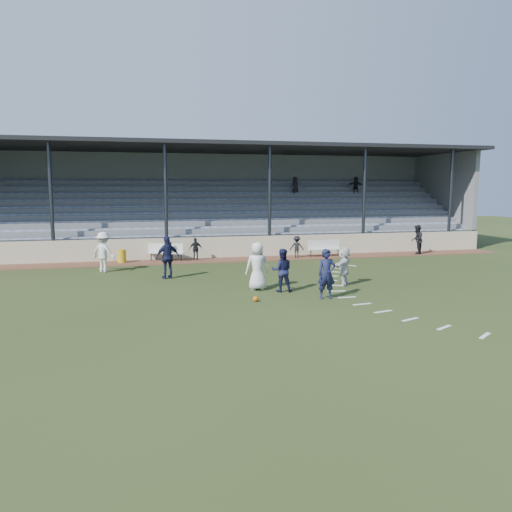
{
  "coord_description": "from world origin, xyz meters",
  "views": [
    {
      "loc": [
        -4.58,
        -16.72,
        4.02
      ],
      "look_at": [
        0.0,
        2.5,
        1.3
      ],
      "focal_mm": 35.0,
      "sensor_mm": 36.0,
      "label": 1
    }
  ],
  "objects_px": {
    "bench_right": "(324,247)",
    "official": "(417,240)",
    "trash_bin": "(122,256)",
    "player_white_lead": "(257,266)",
    "bench_left": "(166,250)",
    "player_navy_lead": "(327,274)",
    "football": "(256,299)"
  },
  "relations": [
    {
      "from": "bench_right",
      "to": "official",
      "type": "height_order",
      "value": "official"
    },
    {
      "from": "trash_bin",
      "to": "player_white_lead",
      "type": "relative_size",
      "value": 0.37
    },
    {
      "from": "bench_left",
      "to": "player_navy_lead",
      "type": "relative_size",
      "value": 1.11
    },
    {
      "from": "bench_right",
      "to": "official",
      "type": "distance_m",
      "value": 5.85
    },
    {
      "from": "trash_bin",
      "to": "official",
      "type": "height_order",
      "value": "official"
    },
    {
      "from": "player_white_lead",
      "to": "official",
      "type": "distance_m",
      "value": 14.36
    },
    {
      "from": "trash_bin",
      "to": "player_white_lead",
      "type": "distance_m",
      "value": 10.17
    },
    {
      "from": "trash_bin",
      "to": "bench_right",
      "type": "bearing_deg",
      "value": -0.78
    },
    {
      "from": "bench_right",
      "to": "official",
      "type": "relative_size",
      "value": 1.14
    },
    {
      "from": "football",
      "to": "official",
      "type": "bearing_deg",
      "value": 39.0
    },
    {
      "from": "football",
      "to": "player_navy_lead",
      "type": "xyz_separation_m",
      "value": [
        2.62,
        -0.13,
        0.81
      ]
    },
    {
      "from": "trash_bin",
      "to": "player_navy_lead",
      "type": "bearing_deg",
      "value": -55.09
    },
    {
      "from": "bench_right",
      "to": "player_white_lead",
      "type": "distance_m",
      "value": 10.38
    },
    {
      "from": "trash_bin",
      "to": "football",
      "type": "bearing_deg",
      "value": -65.35
    },
    {
      "from": "bench_left",
      "to": "official",
      "type": "height_order",
      "value": "official"
    },
    {
      "from": "bench_right",
      "to": "official",
      "type": "xyz_separation_m",
      "value": [
        5.83,
        -0.37,
        0.31
      ]
    },
    {
      "from": "bench_left",
      "to": "trash_bin",
      "type": "relative_size",
      "value": 2.86
    },
    {
      "from": "bench_left",
      "to": "player_navy_lead",
      "type": "distance_m",
      "value": 12.1
    },
    {
      "from": "football",
      "to": "official",
      "type": "relative_size",
      "value": 0.11
    },
    {
      "from": "bench_left",
      "to": "player_navy_lead",
      "type": "xyz_separation_m",
      "value": [
        5.14,
        -10.95,
        0.33
      ]
    },
    {
      "from": "trash_bin",
      "to": "football",
      "type": "relative_size",
      "value": 3.54
    },
    {
      "from": "trash_bin",
      "to": "football",
      "type": "height_order",
      "value": "trash_bin"
    },
    {
      "from": "bench_right",
      "to": "trash_bin",
      "type": "xyz_separation_m",
      "value": [
        -11.45,
        0.16,
        -0.21
      ]
    },
    {
      "from": "player_navy_lead",
      "to": "official",
      "type": "distance_m",
      "value": 14.14
    },
    {
      "from": "official",
      "to": "player_navy_lead",
      "type": "bearing_deg",
      "value": -3.63
    },
    {
      "from": "bench_left",
      "to": "trash_bin",
      "type": "xyz_separation_m",
      "value": [
        -2.33,
        -0.23,
        -0.21
      ]
    },
    {
      "from": "player_white_lead",
      "to": "official",
      "type": "height_order",
      "value": "player_white_lead"
    },
    {
      "from": "bench_left",
      "to": "trash_bin",
      "type": "bearing_deg",
      "value": -154.18
    },
    {
      "from": "player_white_lead",
      "to": "football",
      "type": "bearing_deg",
      "value": 75.75
    },
    {
      "from": "trash_bin",
      "to": "official",
      "type": "xyz_separation_m",
      "value": [
        17.29,
        -0.53,
        0.53
      ]
    },
    {
      "from": "bench_left",
      "to": "football",
      "type": "relative_size",
      "value": 10.13
    },
    {
      "from": "bench_right",
      "to": "player_navy_lead",
      "type": "bearing_deg",
      "value": -111.74
    }
  ]
}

